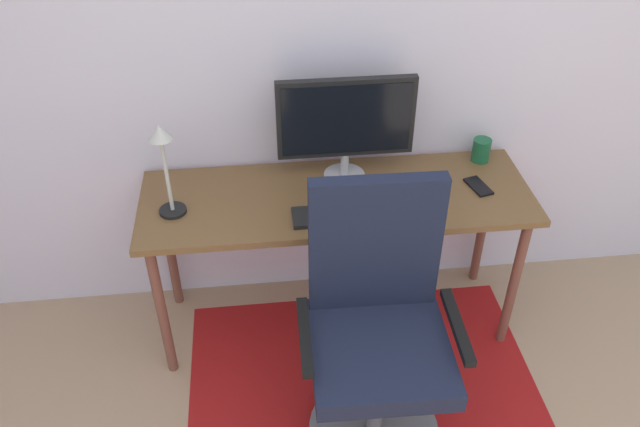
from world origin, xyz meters
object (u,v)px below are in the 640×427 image
(computer_mouse, at_px, (413,204))
(coffee_cup, at_px, (481,150))
(desk, at_px, (337,210))
(cell_phone, at_px, (478,186))
(desk_lamp, at_px, (164,156))
(office_chair, at_px, (377,343))
(monitor, at_px, (346,122))
(keyboard, at_px, (346,215))

(computer_mouse, bearing_deg, coffee_cup, 39.63)
(computer_mouse, xyz_separation_m, coffee_cup, (0.38, 0.32, 0.04))
(desk, relative_size, cell_phone, 11.82)
(desk_lamp, distance_m, office_chair, 1.08)
(monitor, relative_size, keyboard, 1.34)
(desk_lamp, bearing_deg, monitor, 13.69)
(cell_phone, distance_m, office_chair, 0.84)
(keyboard, bearing_deg, coffee_cup, 27.64)
(keyboard, bearing_deg, office_chair, -82.12)
(coffee_cup, xyz_separation_m, office_chair, (-0.61, -0.79, -0.32))
(keyboard, height_order, desk_lamp, desk_lamp)
(desk, height_order, computer_mouse, computer_mouse)
(office_chair, bearing_deg, monitor, 93.33)
(desk, bearing_deg, cell_phone, -1.03)
(keyboard, distance_m, computer_mouse, 0.29)
(coffee_cup, bearing_deg, cell_phone, -108.93)
(computer_mouse, height_order, cell_phone, computer_mouse)
(monitor, distance_m, office_chair, 0.91)
(desk_lamp, bearing_deg, desk, 3.60)
(keyboard, relative_size, computer_mouse, 4.13)
(coffee_cup, relative_size, desk_lamp, 0.26)
(desk, distance_m, desk_lamp, 0.76)
(desk, distance_m, cell_phone, 0.62)
(desk, bearing_deg, coffee_cup, 16.29)
(desk, height_order, coffee_cup, coffee_cup)
(monitor, height_order, office_chair, monitor)
(cell_phone, height_order, desk_lamp, desk_lamp)
(keyboard, height_order, computer_mouse, computer_mouse)
(desk, xyz_separation_m, keyboard, (0.01, -0.15, 0.09))
(monitor, bearing_deg, keyboard, -97.24)
(desk_lamp, relative_size, office_chair, 0.36)
(cell_phone, bearing_deg, desk_lamp, 166.89)
(coffee_cup, bearing_deg, keyboard, -152.36)
(cell_phone, xyz_separation_m, office_chair, (-0.53, -0.58, -0.28))
(monitor, distance_m, cell_phone, 0.64)
(keyboard, height_order, cell_phone, keyboard)
(keyboard, xyz_separation_m, coffee_cup, (0.67, 0.35, 0.04))
(computer_mouse, bearing_deg, keyboard, -173.70)
(computer_mouse, distance_m, cell_phone, 0.33)
(monitor, xyz_separation_m, office_chair, (0.02, -0.73, -0.54))
(desk, relative_size, office_chair, 1.47)
(desk_lamp, bearing_deg, office_chair, -36.00)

